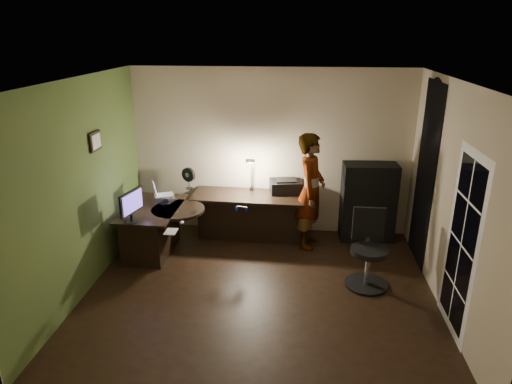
# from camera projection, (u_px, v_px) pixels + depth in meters

# --- Properties ---
(floor) EXTENTS (4.50, 4.00, 0.01)m
(floor) POSITION_uv_depth(u_px,v_px,m) (260.00, 291.00, 5.99)
(floor) COLOR black
(floor) RESTS_ON ground
(ceiling) EXTENTS (4.50, 4.00, 0.01)m
(ceiling) POSITION_uv_depth(u_px,v_px,m) (260.00, 80.00, 5.07)
(ceiling) COLOR silver
(ceiling) RESTS_ON floor
(wall_back) EXTENTS (4.50, 0.01, 2.70)m
(wall_back) POSITION_uv_depth(u_px,v_px,m) (271.00, 152.00, 7.41)
(wall_back) COLOR tan
(wall_back) RESTS_ON floor
(wall_front) EXTENTS (4.50, 0.01, 2.70)m
(wall_front) POSITION_uv_depth(u_px,v_px,m) (237.00, 279.00, 3.65)
(wall_front) COLOR tan
(wall_front) RESTS_ON floor
(wall_left) EXTENTS (0.01, 4.00, 2.70)m
(wall_left) POSITION_uv_depth(u_px,v_px,m) (82.00, 188.00, 5.74)
(wall_left) COLOR tan
(wall_left) RESTS_ON floor
(wall_right) EXTENTS (0.01, 4.00, 2.70)m
(wall_right) POSITION_uv_depth(u_px,v_px,m) (452.00, 201.00, 5.32)
(wall_right) COLOR tan
(wall_right) RESTS_ON floor
(green_wall_overlay) EXTENTS (0.00, 4.00, 2.70)m
(green_wall_overlay) POSITION_uv_depth(u_px,v_px,m) (83.00, 188.00, 5.73)
(green_wall_overlay) COLOR #465D28
(green_wall_overlay) RESTS_ON floor
(arched_doorway) EXTENTS (0.01, 0.90, 2.60)m
(arched_doorway) POSITION_uv_depth(u_px,v_px,m) (425.00, 175.00, 6.42)
(arched_doorway) COLOR black
(arched_doorway) RESTS_ON floor
(french_door) EXTENTS (0.02, 0.92, 2.10)m
(french_door) POSITION_uv_depth(u_px,v_px,m) (462.00, 245.00, 4.91)
(french_door) COLOR white
(french_door) RESTS_ON floor
(framed_picture) EXTENTS (0.04, 0.30, 0.25)m
(framed_picture) POSITION_uv_depth(u_px,v_px,m) (95.00, 141.00, 5.99)
(framed_picture) COLOR black
(framed_picture) RESTS_ON wall_left
(desk_left) EXTENTS (0.81, 1.29, 0.74)m
(desk_left) POSITION_uv_depth(u_px,v_px,m) (154.00, 230.00, 6.90)
(desk_left) COLOR black
(desk_left) RESTS_ON floor
(desk_right) EXTENTS (2.01, 0.77, 0.74)m
(desk_right) POSITION_uv_depth(u_px,v_px,m) (254.00, 217.00, 7.38)
(desk_right) COLOR black
(desk_right) RESTS_ON floor
(cabinet) EXTENTS (0.86, 0.47, 1.26)m
(cabinet) POSITION_uv_depth(u_px,v_px,m) (368.00, 202.00, 7.29)
(cabinet) COLOR black
(cabinet) RESTS_ON floor
(laptop_stand) EXTENTS (0.29, 0.26, 0.11)m
(laptop_stand) POSITION_uv_depth(u_px,v_px,m) (164.00, 199.00, 6.99)
(laptop_stand) COLOR silver
(laptop_stand) RESTS_ON desk_left
(laptop) EXTENTS (0.38, 0.37, 0.21)m
(laptop) POSITION_uv_depth(u_px,v_px,m) (164.00, 189.00, 6.94)
(laptop) COLOR silver
(laptop) RESTS_ON laptop_stand
(monitor) EXTENTS (0.22, 0.51, 0.33)m
(monitor) POSITION_uv_depth(u_px,v_px,m) (131.00, 211.00, 6.24)
(monitor) COLOR black
(monitor) RESTS_ON desk_left
(mouse) EXTENTS (0.07, 0.09, 0.03)m
(mouse) POSITION_uv_depth(u_px,v_px,m) (182.00, 222.00, 6.24)
(mouse) COLOR silver
(mouse) RESTS_ON desk_left
(phone) EXTENTS (0.08, 0.14, 0.01)m
(phone) POSITION_uv_depth(u_px,v_px,m) (194.00, 212.00, 6.61)
(phone) COLOR black
(phone) RESTS_ON desk_left
(pen) EXTENTS (0.11, 0.12, 0.01)m
(pen) POSITION_uv_depth(u_px,v_px,m) (163.00, 205.00, 6.87)
(pen) COLOR black
(pen) RESTS_ON desk_left
(speaker) EXTENTS (0.09, 0.09, 0.19)m
(speaker) POSITION_uv_depth(u_px,v_px,m) (124.00, 211.00, 6.42)
(speaker) COLOR black
(speaker) RESTS_ON desk_left
(notepad) EXTENTS (0.15, 0.21, 0.01)m
(notepad) POSITION_uv_depth(u_px,v_px,m) (171.00, 232.00, 5.98)
(notepad) COLOR silver
(notepad) RESTS_ON desk_left
(desk_fan) EXTENTS (0.27, 0.21, 0.37)m
(desk_fan) POSITION_uv_depth(u_px,v_px,m) (189.00, 178.00, 7.51)
(desk_fan) COLOR black
(desk_fan) RESTS_ON desk_right
(headphones) EXTENTS (0.18, 0.11, 0.08)m
(headphones) POSITION_uv_depth(u_px,v_px,m) (241.00, 209.00, 6.62)
(headphones) COLOR navy
(headphones) RESTS_ON desk_right
(printer) EXTENTS (0.55, 0.46, 0.22)m
(printer) POSITION_uv_depth(u_px,v_px,m) (286.00, 186.00, 7.36)
(printer) COLOR black
(printer) RESTS_ON desk_right
(desk_lamp) EXTENTS (0.18, 0.30, 0.61)m
(desk_lamp) POSITION_uv_depth(u_px,v_px,m) (252.00, 173.00, 7.37)
(desk_lamp) COLOR black
(desk_lamp) RESTS_ON desk_right
(office_chair) EXTENTS (0.58, 0.58, 1.03)m
(office_chair) POSITION_uv_depth(u_px,v_px,m) (369.00, 251.00, 5.95)
(office_chair) COLOR black
(office_chair) RESTS_ON floor
(person) EXTENTS (0.55, 0.72, 1.81)m
(person) POSITION_uv_depth(u_px,v_px,m) (311.00, 191.00, 6.97)
(person) COLOR #D8A88C
(person) RESTS_ON floor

